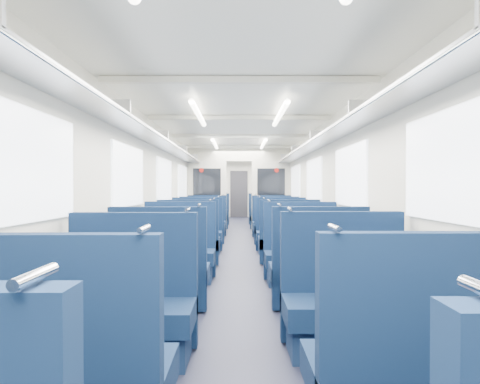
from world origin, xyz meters
name	(u,v)px	position (x,y,z in m)	size (l,w,h in m)	color
floor	(239,251)	(0.00, 0.00, 0.00)	(2.80, 18.00, 0.01)	black
ceiling	(239,134)	(0.00, 0.00, 2.35)	(2.80, 18.00, 0.01)	silver
wall_left	(169,193)	(-1.40, 0.00, 1.18)	(0.02, 18.00, 2.35)	beige
dado_left	(170,234)	(-1.39, 0.00, 0.35)	(0.03, 17.90, 0.70)	#101E35
wall_right	(309,193)	(1.40, 0.00, 1.18)	(0.02, 18.00, 2.35)	beige
dado_right	(308,234)	(1.39, 0.00, 0.35)	(0.03, 17.90, 0.70)	#101E35
wall_far	(239,190)	(0.00, 9.00, 1.18)	(2.80, 0.02, 2.35)	beige
luggage_rack_left	(179,153)	(-1.21, 0.00, 1.97)	(0.36, 17.40, 0.18)	#B2B5BA
luggage_rack_right	(300,153)	(1.21, 0.00, 1.97)	(0.36, 17.40, 0.18)	#B2B5BA
windows	(239,180)	(0.00, -0.46, 1.42)	(2.78, 15.60, 0.75)	white
ceiling_fittings	(239,135)	(0.00, -0.26, 2.29)	(2.70, 16.06, 0.11)	beige
end_door	(239,194)	(0.00, 8.94, 1.00)	(0.75, 0.06, 2.00)	black
bulkhead	(239,189)	(0.00, 2.84, 1.23)	(2.80, 0.10, 2.35)	beige
seat_5	(415,384)	(0.83, -5.90, 0.34)	(0.99, 0.55, 1.11)	#0D2140
seat_6	(129,312)	(-0.83, -4.83, 0.34)	(0.99, 0.55, 1.11)	#0D2140
seat_7	(346,307)	(0.83, -4.72, 0.34)	(0.99, 0.55, 1.11)	#0D2140
seat_8	(161,276)	(-0.83, -3.67, 0.34)	(0.99, 0.55, 1.11)	#0D2140
seat_9	(317,275)	(0.83, -3.63, 0.34)	(0.99, 0.55, 1.11)	#0D2140
seat_10	(179,255)	(-0.83, -2.44, 0.34)	(0.99, 0.55, 1.11)	#0D2140
seat_11	(301,257)	(0.83, -2.58, 0.34)	(0.99, 0.55, 1.11)	#0D2140
seat_12	(189,244)	(-0.83, -1.36, 0.34)	(0.99, 0.55, 1.11)	#0D2140
seat_13	(289,243)	(0.83, -1.26, 0.34)	(0.99, 0.55, 1.11)	#0D2140
seat_14	(197,235)	(-0.83, -0.20, 0.34)	(0.99, 0.55, 1.11)	#0D2140
seat_15	(281,235)	(0.83, -0.19, 0.34)	(0.99, 0.55, 1.11)	#0D2140
seat_16	(202,229)	(-0.83, 0.99, 0.34)	(0.99, 0.55, 1.11)	#0D2140
seat_17	(276,229)	(0.83, 0.89, 0.34)	(0.99, 0.55, 1.11)	#0D2140
seat_18	(207,224)	(-0.83, 2.11, 0.34)	(0.99, 0.55, 1.11)	#0D2140
seat_19	(272,225)	(0.83, 1.96, 0.34)	(0.99, 0.55, 1.11)	#0D2140
seat_20	(212,218)	(-0.83, 4.14, 0.34)	(0.99, 0.55, 1.11)	#0D2140
seat_21	(266,218)	(0.83, 4.08, 0.34)	(0.99, 0.55, 1.11)	#0D2140
seat_22	(214,215)	(-0.83, 5.19, 0.34)	(0.99, 0.55, 1.11)	#0D2140
seat_23	(264,215)	(0.83, 5.28, 0.34)	(0.99, 0.55, 1.11)	#0D2140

